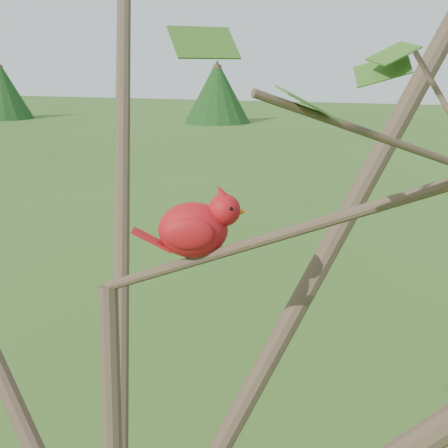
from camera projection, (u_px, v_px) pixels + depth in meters
name	position (u px, v px, depth m)	size (l,w,h in m)	color
crabapple_tree	(101.00, 211.00, 0.93)	(2.35, 2.05, 2.95)	#473426
cardinal	(197.00, 227.00, 1.00)	(0.18, 0.12, 0.13)	red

